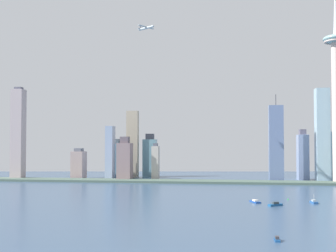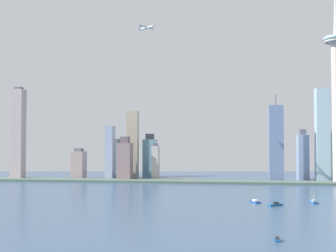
{
  "view_description": "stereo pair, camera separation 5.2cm",
  "coord_description": "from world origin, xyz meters",
  "px_view_note": "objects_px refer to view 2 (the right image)",
  "views": [
    {
      "loc": [
        54.62,
        -225.91,
        67.78
      ],
      "look_at": [
        -43.23,
        503.76,
        94.8
      ],
      "focal_mm": 46.52,
      "sensor_mm": 36.0,
      "label": 1
    },
    {
      "loc": [
        54.67,
        -225.9,
        67.78
      ],
      "look_at": [
        -43.23,
        503.76,
        94.8
      ],
      "focal_mm": 46.52,
      "sensor_mm": 36.0,
      "label": 2
    }
  ],
  "objects_px": {
    "skyscraper_2": "(110,153)",
    "skyscraper_0": "(18,134)",
    "skyscraper_5": "(150,157)",
    "boat_4": "(255,201)",
    "skyscraper_7": "(276,143)",
    "boat_2": "(277,239)",
    "skyscraper_10": "(336,156)",
    "boat_1": "(314,202)",
    "skyscraper_12": "(303,156)",
    "skyscraper_8": "(155,163)",
    "skyscraper_11": "(125,161)",
    "skyscraper_6": "(133,144)",
    "skyscraper_9": "(116,160)",
    "channel_buoy_0": "(288,199)",
    "boat_3": "(275,204)",
    "airplane": "(147,28)",
    "skyscraper_3": "(322,135)",
    "skyscraper_4": "(79,165)"
  },
  "relations": [
    {
      "from": "skyscraper_10",
      "to": "boat_4",
      "type": "height_order",
      "value": "skyscraper_10"
    },
    {
      "from": "skyscraper_7",
      "to": "skyscraper_10",
      "type": "height_order",
      "value": "skyscraper_7"
    },
    {
      "from": "skyscraper_7",
      "to": "boat_1",
      "type": "relative_size",
      "value": 10.76
    },
    {
      "from": "skyscraper_5",
      "to": "skyscraper_6",
      "type": "relative_size",
      "value": 0.66
    },
    {
      "from": "boat_4",
      "to": "skyscraper_12",
      "type": "bearing_deg",
      "value": -39.96
    },
    {
      "from": "skyscraper_2",
      "to": "skyscraper_8",
      "type": "relative_size",
      "value": 1.47
    },
    {
      "from": "boat_3",
      "to": "skyscraper_5",
      "type": "bearing_deg",
      "value": -95.95
    },
    {
      "from": "skyscraper_3",
      "to": "skyscraper_5",
      "type": "relative_size",
      "value": 1.92
    },
    {
      "from": "skyscraper_2",
      "to": "skyscraper_0",
      "type": "bearing_deg",
      "value": -175.3
    },
    {
      "from": "skyscraper_8",
      "to": "skyscraper_12",
      "type": "bearing_deg",
      "value": 9.32
    },
    {
      "from": "skyscraper_8",
      "to": "skyscraper_12",
      "type": "distance_m",
      "value": 264.34
    },
    {
      "from": "skyscraper_11",
      "to": "skyscraper_6",
      "type": "bearing_deg",
      "value": 91.9
    },
    {
      "from": "skyscraper_7",
      "to": "skyscraper_11",
      "type": "bearing_deg",
      "value": -176.31
    },
    {
      "from": "skyscraper_8",
      "to": "skyscraper_5",
      "type": "bearing_deg",
      "value": 107.67
    },
    {
      "from": "airplane",
      "to": "skyscraper_9",
      "type": "bearing_deg",
      "value": 157.91
    },
    {
      "from": "skyscraper_11",
      "to": "boat_3",
      "type": "height_order",
      "value": "skyscraper_11"
    },
    {
      "from": "skyscraper_0",
      "to": "boat_2",
      "type": "xyz_separation_m",
      "value": [
        408.88,
        -438.74,
        -81.28
      ]
    },
    {
      "from": "skyscraper_5",
      "to": "boat_4",
      "type": "height_order",
      "value": "skyscraper_5"
    },
    {
      "from": "skyscraper_5",
      "to": "skyscraper_6",
      "type": "distance_m",
      "value": 42.56
    },
    {
      "from": "skyscraper_5",
      "to": "boat_2",
      "type": "xyz_separation_m",
      "value": [
        181.73,
        -527.49,
        -37.36
      ]
    },
    {
      "from": "boat_3",
      "to": "airplane",
      "type": "bearing_deg",
      "value": -83.04
    },
    {
      "from": "skyscraper_7",
      "to": "skyscraper_0",
      "type": "bearing_deg",
      "value": -177.73
    },
    {
      "from": "skyscraper_2",
      "to": "boat_4",
      "type": "bearing_deg",
      "value": -47.65
    },
    {
      "from": "skyscraper_7",
      "to": "skyscraper_9",
      "type": "distance_m",
      "value": 292.79
    },
    {
      "from": "skyscraper_3",
      "to": "skyscraper_9",
      "type": "relative_size",
      "value": 2.19
    },
    {
      "from": "skyscraper_0",
      "to": "skyscraper_12",
      "type": "xyz_separation_m",
      "value": [
        510.56,
        59.97,
        -40.21
      ]
    },
    {
      "from": "skyscraper_12",
      "to": "channel_buoy_0",
      "type": "distance_m",
      "value": 290.56
    },
    {
      "from": "skyscraper_3",
      "to": "airplane",
      "type": "distance_m",
      "value": 351.91
    },
    {
      "from": "skyscraper_11",
      "to": "boat_2",
      "type": "distance_m",
      "value": 489.18
    },
    {
      "from": "skyscraper_7",
      "to": "skyscraper_8",
      "type": "relative_size",
      "value": 2.29
    },
    {
      "from": "skyscraper_12",
      "to": "boat_2",
      "type": "bearing_deg",
      "value": -101.52
    },
    {
      "from": "skyscraper_6",
      "to": "airplane",
      "type": "distance_m",
      "value": 244.92
    },
    {
      "from": "skyscraper_3",
      "to": "skyscraper_12",
      "type": "distance_m",
      "value": 54.41
    },
    {
      "from": "boat_1",
      "to": "boat_2",
      "type": "relative_size",
      "value": 1.49
    },
    {
      "from": "skyscraper_10",
      "to": "boat_3",
      "type": "height_order",
      "value": "skyscraper_10"
    },
    {
      "from": "skyscraper_8",
      "to": "skyscraper_10",
      "type": "relative_size",
      "value": 0.76
    },
    {
      "from": "skyscraper_7",
      "to": "boat_3",
      "type": "relative_size",
      "value": 9.19
    },
    {
      "from": "skyscraper_4",
      "to": "skyscraper_10",
      "type": "distance_m",
      "value": 459.98
    },
    {
      "from": "skyscraper_4",
      "to": "boat_3",
      "type": "relative_size",
      "value": 3.45
    },
    {
      "from": "skyscraper_2",
      "to": "skyscraper_3",
      "type": "relative_size",
      "value": 0.6
    },
    {
      "from": "skyscraper_9",
      "to": "boat_1",
      "type": "bearing_deg",
      "value": -44.3
    },
    {
      "from": "skyscraper_10",
      "to": "boat_1",
      "type": "relative_size",
      "value": 6.17
    },
    {
      "from": "skyscraper_11",
      "to": "skyscraper_2",
      "type": "bearing_deg",
      "value": 157.27
    },
    {
      "from": "skyscraper_2",
      "to": "boat_3",
      "type": "bearing_deg",
      "value": -47.92
    },
    {
      "from": "skyscraper_6",
      "to": "boat_3",
      "type": "distance_m",
      "value": 421.7
    },
    {
      "from": "skyscraper_3",
      "to": "boat_2",
      "type": "distance_m",
      "value": 496.77
    },
    {
      "from": "skyscraper_9",
      "to": "channel_buoy_0",
      "type": "distance_m",
      "value": 385.29
    },
    {
      "from": "skyscraper_2",
      "to": "skyscraper_12",
      "type": "relative_size",
      "value": 1.06
    },
    {
      "from": "skyscraper_9",
      "to": "channel_buoy_0",
      "type": "height_order",
      "value": "skyscraper_9"
    },
    {
      "from": "skyscraper_7",
      "to": "boat_2",
      "type": "bearing_deg",
      "value": -96.31
    }
  ]
}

